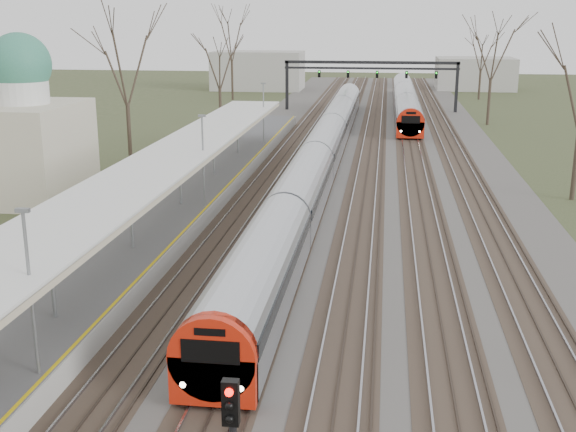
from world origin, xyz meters
TOP-DOWN VIEW (x-y plane):
  - track_bed at (0.26, 55.00)m, footprint 24.00×160.00m
  - platform at (-9.05, 37.50)m, footprint 3.50×69.00m
  - canopy at (-9.05, 32.99)m, footprint 4.10×50.00m
  - dome_building at (-21.71, 38.00)m, footprint 10.00×8.00m
  - signal_gantry at (0.29, 84.99)m, footprint 21.00×0.59m
  - tree_west_far at (-17.00, 48.00)m, footprint 5.50×5.50m
  - train_near at (-2.50, 51.43)m, footprint 2.62×75.21m
  - train_far at (4.50, 85.63)m, footprint 2.62×45.21m

SIDE VIEW (x-z plane):
  - track_bed at x=0.26m, z-range -0.05..0.17m
  - platform at x=-9.05m, z-range 0.00..1.00m
  - train_near at x=-2.50m, z-range -0.05..3.00m
  - train_far at x=4.50m, z-range -0.05..3.00m
  - dome_building at x=-21.71m, z-range -1.43..8.87m
  - canopy at x=-9.05m, z-range 2.37..5.48m
  - signal_gantry at x=0.29m, z-range 1.87..7.95m
  - tree_west_far at x=-17.00m, z-range 2.35..13.68m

